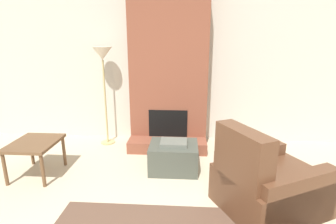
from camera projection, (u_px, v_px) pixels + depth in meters
wall_back at (170, 68)px, 4.60m from camera, size 7.19×0.06×2.60m
fireplace at (169, 74)px, 4.37m from camera, size 1.28×0.78×2.60m
ottoman at (174, 156)px, 3.67m from camera, size 0.67×0.54×0.43m
armchair at (265, 185)px, 2.78m from camera, size 1.28×1.21×0.96m
side_table at (35, 146)px, 3.48m from camera, size 0.57×0.67×0.48m
floor_lamp_left at (103, 60)px, 4.30m from camera, size 0.32×0.32×1.67m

